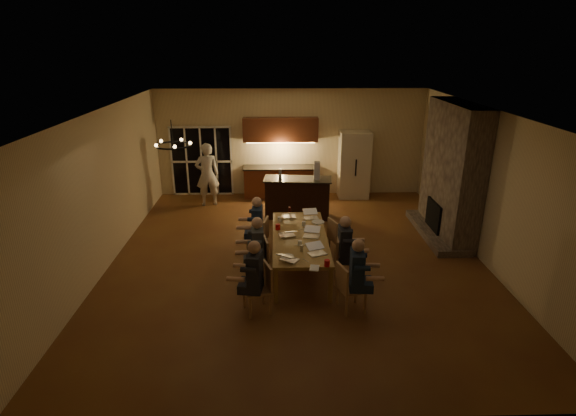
# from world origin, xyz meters

# --- Properties ---
(floor) EXTENTS (9.00, 9.00, 0.00)m
(floor) POSITION_xyz_m (0.00, 0.00, 0.00)
(floor) COLOR brown
(floor) RESTS_ON ground
(back_wall) EXTENTS (8.00, 0.04, 3.20)m
(back_wall) POSITION_xyz_m (0.00, 4.52, 1.60)
(back_wall) COLOR beige
(back_wall) RESTS_ON ground
(left_wall) EXTENTS (0.04, 9.00, 3.20)m
(left_wall) POSITION_xyz_m (-4.02, 0.00, 1.60)
(left_wall) COLOR beige
(left_wall) RESTS_ON ground
(right_wall) EXTENTS (0.04, 9.00, 3.20)m
(right_wall) POSITION_xyz_m (4.02, 0.00, 1.60)
(right_wall) COLOR beige
(right_wall) RESTS_ON ground
(ceiling) EXTENTS (8.00, 9.00, 0.04)m
(ceiling) POSITION_xyz_m (0.00, 0.00, 3.22)
(ceiling) COLOR white
(ceiling) RESTS_ON back_wall
(french_doors) EXTENTS (1.86, 0.08, 2.10)m
(french_doors) POSITION_xyz_m (-2.70, 4.47, 1.05)
(french_doors) COLOR black
(french_doors) RESTS_ON ground
(fireplace) EXTENTS (0.58, 2.50, 3.20)m
(fireplace) POSITION_xyz_m (3.70, 1.20, 1.60)
(fireplace) COLOR #726459
(fireplace) RESTS_ON ground
(kitchenette) EXTENTS (2.24, 0.68, 2.40)m
(kitchenette) POSITION_xyz_m (-0.30, 4.20, 1.20)
(kitchenette) COLOR maroon
(kitchenette) RESTS_ON ground
(refrigerator) EXTENTS (0.90, 0.68, 2.00)m
(refrigerator) POSITION_xyz_m (1.90, 4.15, 1.00)
(refrigerator) COLOR beige
(refrigerator) RESTS_ON ground
(dining_table) EXTENTS (1.10, 2.71, 0.75)m
(dining_table) POSITION_xyz_m (0.03, -0.50, 0.38)
(dining_table) COLOR #A67B42
(dining_table) RESTS_ON ground
(bar_island) EXTENTS (1.85, 0.85, 1.08)m
(bar_island) POSITION_xyz_m (0.13, 2.49, 0.54)
(bar_island) COLOR black
(bar_island) RESTS_ON ground
(chair_left_near) EXTENTS (0.56, 0.56, 0.89)m
(chair_left_near) POSITION_xyz_m (-0.79, -2.05, 0.45)
(chair_left_near) COLOR #A37951
(chair_left_near) RESTS_ON ground
(chair_left_mid) EXTENTS (0.51, 0.51, 0.89)m
(chair_left_mid) POSITION_xyz_m (-0.85, -0.96, 0.45)
(chair_left_mid) COLOR #A37951
(chair_left_mid) RESTS_ON ground
(chair_left_far) EXTENTS (0.51, 0.51, 0.89)m
(chair_left_far) POSITION_xyz_m (-0.87, 0.13, 0.45)
(chair_left_far) COLOR #A37951
(chair_left_far) RESTS_ON ground
(chair_right_near) EXTENTS (0.55, 0.55, 0.89)m
(chair_right_near) POSITION_xyz_m (0.87, -2.04, 0.45)
(chair_right_near) COLOR #A37951
(chair_right_near) RESTS_ON ground
(chair_right_mid) EXTENTS (0.51, 0.51, 0.89)m
(chair_right_mid) POSITION_xyz_m (0.96, -0.96, 0.45)
(chair_right_mid) COLOR #A37951
(chair_right_mid) RESTS_ON ground
(chair_right_far) EXTENTS (0.56, 0.56, 0.89)m
(chair_right_far) POSITION_xyz_m (0.96, 0.06, 0.45)
(chair_right_far) COLOR #A37951
(chair_right_far) RESTS_ON ground
(person_left_near) EXTENTS (0.68, 0.68, 1.38)m
(person_left_near) POSITION_xyz_m (-0.81, -2.10, 0.69)
(person_left_near) COLOR #21222A
(person_left_near) RESTS_ON ground
(person_right_near) EXTENTS (0.64, 0.64, 1.38)m
(person_right_near) POSITION_xyz_m (0.93, -2.08, 0.69)
(person_right_near) COLOR #1B2D44
(person_right_near) RESTS_ON ground
(person_left_mid) EXTENTS (0.64, 0.64, 1.38)m
(person_left_mid) POSITION_xyz_m (-0.80, -1.04, 0.69)
(person_left_mid) COLOR #3E4449
(person_left_mid) RESTS_ON ground
(person_right_mid) EXTENTS (0.60, 0.60, 1.38)m
(person_right_mid) POSITION_xyz_m (0.87, -1.02, 0.69)
(person_right_mid) COLOR #21222A
(person_right_mid) RESTS_ON ground
(person_left_far) EXTENTS (0.61, 0.61, 1.38)m
(person_left_far) POSITION_xyz_m (-0.85, 0.13, 0.69)
(person_left_far) COLOR #1B2D44
(person_left_far) RESTS_ON ground
(standing_person) EXTENTS (0.76, 0.60, 1.82)m
(standing_person) POSITION_xyz_m (-2.41, 3.52, 0.91)
(standing_person) COLOR silver
(standing_person) RESTS_ON ground
(chandelier) EXTENTS (0.64, 0.64, 0.03)m
(chandelier) POSITION_xyz_m (-2.26, -0.97, 2.75)
(chandelier) COLOR black
(chandelier) RESTS_ON ceiling
(laptop_a) EXTENTS (0.42, 0.41, 0.23)m
(laptop_a) POSITION_xyz_m (-0.21, -1.55, 0.86)
(laptop_a) COLOR silver
(laptop_a) RESTS_ON dining_table
(laptop_b) EXTENTS (0.40, 0.38, 0.23)m
(laptop_b) POSITION_xyz_m (0.32, -1.33, 0.86)
(laptop_b) COLOR silver
(laptop_b) RESTS_ON dining_table
(laptop_c) EXTENTS (0.37, 0.34, 0.23)m
(laptop_c) POSITION_xyz_m (-0.23, -0.46, 0.86)
(laptop_c) COLOR silver
(laptop_c) RESTS_ON dining_table
(laptop_d) EXTENTS (0.38, 0.35, 0.23)m
(laptop_d) POSITION_xyz_m (0.27, -0.53, 0.86)
(laptop_d) COLOR silver
(laptop_d) RESTS_ON dining_table
(laptop_e) EXTENTS (0.33, 0.29, 0.23)m
(laptop_e) POSITION_xyz_m (-0.16, 0.57, 0.86)
(laptop_e) COLOR silver
(laptop_e) RESTS_ON dining_table
(laptop_f) EXTENTS (0.35, 0.32, 0.23)m
(laptop_f) POSITION_xyz_m (0.34, 0.48, 0.86)
(laptop_f) COLOR silver
(laptop_f) RESTS_ON dining_table
(mug_front) EXTENTS (0.08, 0.08, 0.10)m
(mug_front) POSITION_xyz_m (0.01, -0.95, 0.80)
(mug_front) COLOR silver
(mug_front) RESTS_ON dining_table
(mug_mid) EXTENTS (0.08, 0.08, 0.10)m
(mug_mid) POSITION_xyz_m (0.15, 0.03, 0.80)
(mug_mid) COLOR silver
(mug_mid) RESTS_ON dining_table
(mug_back) EXTENTS (0.09, 0.09, 0.10)m
(mug_back) POSITION_xyz_m (-0.37, 0.32, 0.80)
(mug_back) COLOR silver
(mug_back) RESTS_ON dining_table
(redcup_near) EXTENTS (0.10, 0.10, 0.12)m
(redcup_near) POSITION_xyz_m (0.45, -1.82, 0.81)
(redcup_near) COLOR red
(redcup_near) RESTS_ON dining_table
(redcup_mid) EXTENTS (0.10, 0.10, 0.12)m
(redcup_mid) POSITION_xyz_m (-0.41, -0.15, 0.81)
(redcup_mid) COLOR red
(redcup_mid) RESTS_ON dining_table
(can_silver) EXTENTS (0.06, 0.06, 0.12)m
(can_silver) POSITION_xyz_m (0.03, -1.20, 0.81)
(can_silver) COLOR #B2B2B7
(can_silver) RESTS_ON dining_table
(can_cola) EXTENTS (0.06, 0.06, 0.12)m
(can_cola) POSITION_xyz_m (-0.13, 0.89, 0.81)
(can_cola) COLOR #3F0F0C
(can_cola) RESTS_ON dining_table
(can_right) EXTENTS (0.06, 0.06, 0.12)m
(can_right) POSITION_xyz_m (0.41, -0.21, 0.81)
(can_right) COLOR #B2B2B7
(can_right) RESTS_ON dining_table
(plate_near) EXTENTS (0.24, 0.24, 0.02)m
(plate_near) POSITION_xyz_m (0.33, -1.04, 0.76)
(plate_near) COLOR silver
(plate_near) RESTS_ON dining_table
(plate_left) EXTENTS (0.24, 0.24, 0.02)m
(plate_left) POSITION_xyz_m (-0.24, -1.44, 0.76)
(plate_left) COLOR silver
(plate_left) RESTS_ON dining_table
(plate_far) EXTENTS (0.28, 0.28, 0.02)m
(plate_far) POSITION_xyz_m (0.47, 0.23, 0.76)
(plate_far) COLOR silver
(plate_far) RESTS_ON dining_table
(notepad) EXTENTS (0.20, 0.25, 0.01)m
(notepad) POSITION_xyz_m (0.22, -1.89, 0.76)
(notepad) COLOR white
(notepad) RESTS_ON dining_table
(bar_bottle) EXTENTS (0.08, 0.08, 0.24)m
(bar_bottle) POSITION_xyz_m (-0.33, 2.59, 1.20)
(bar_bottle) COLOR #99999E
(bar_bottle) RESTS_ON bar_island
(bar_blender) EXTENTS (0.15, 0.15, 0.48)m
(bar_blender) POSITION_xyz_m (0.62, 2.39, 1.32)
(bar_blender) COLOR silver
(bar_blender) RESTS_ON bar_island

